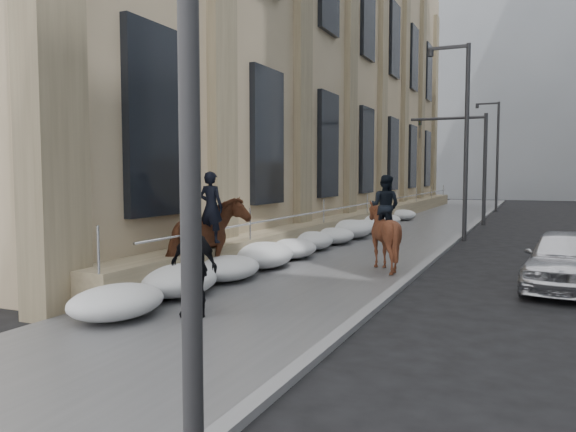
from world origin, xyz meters
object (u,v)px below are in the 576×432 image
object	(u,v)px
pedestrian	(193,266)
car_silver	(566,259)
mounted_horse_left	(208,238)
mounted_horse_right	(383,231)

from	to	relation	value
pedestrian	car_silver	size ratio (longest dim) A/B	0.44
mounted_horse_left	car_silver	xyz separation A→B (m)	(7.89, 3.25, -0.48)
mounted_horse_right	pedestrian	world-z (taller)	mounted_horse_right
mounted_horse_left	mounted_horse_right	world-z (taller)	mounted_horse_left
mounted_horse_right	mounted_horse_left	bearing A→B (deg)	55.48
mounted_horse_left	mounted_horse_right	bearing A→B (deg)	-130.92
mounted_horse_right	car_silver	size ratio (longest dim) A/B	0.61
mounted_horse_left	pedestrian	bearing A→B (deg)	119.21
mounted_horse_left	mounted_horse_right	xyz separation A→B (m)	(3.37, 3.63, -0.02)
pedestrian	mounted_horse_left	bearing A→B (deg)	128.77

